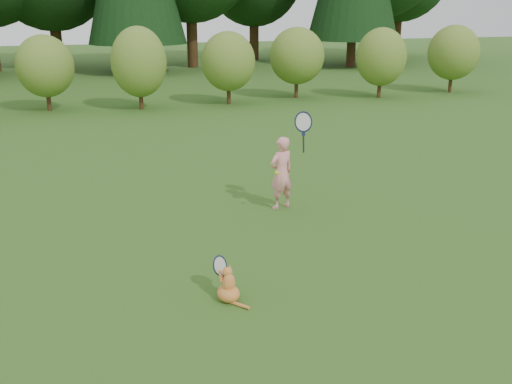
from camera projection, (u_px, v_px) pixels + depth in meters
name	position (u px, v px, depth m)	size (l,w,h in m)	color
ground	(261.00, 260.00, 7.65)	(100.00, 100.00, 0.00)	#365718
shrub_row	(135.00, 66.00, 18.96)	(28.00, 3.00, 2.80)	olive
child	(282.00, 171.00, 9.47)	(0.73, 0.50, 1.84)	pink
cat	(228.00, 283.00, 6.55)	(0.36, 0.63, 0.58)	#CE6827
tennis_ball	(277.00, 173.00, 9.13)	(0.07, 0.07, 0.07)	#BAC617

